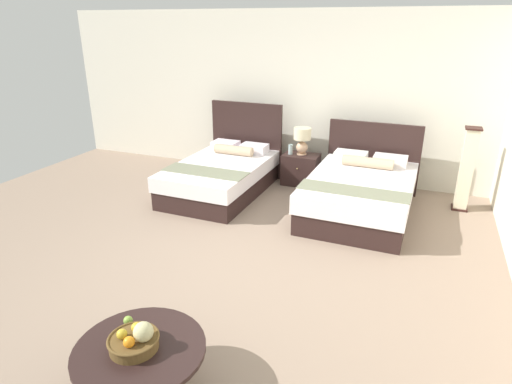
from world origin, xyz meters
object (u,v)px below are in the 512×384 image
object	(u,v)px
table_lamp	(302,138)
fruit_bowl	(135,340)
coffee_table	(141,358)
floor_lamp_corner	(466,170)
bed_near_corner	(361,192)
vase	(291,149)
loose_apple	(128,320)
bed_near_window	(223,174)
nightstand	(301,169)

from	to	relation	value
table_lamp	fruit_bowl	xyz separation A→B (m)	(0.17, -4.72, -0.30)
coffee_table	floor_lamp_corner	size ratio (longest dim) A/B	0.77
bed_near_corner	coffee_table	bearing A→B (deg)	-103.45
bed_near_corner	vase	xyz separation A→B (m)	(-1.29, 0.78, 0.29)
bed_near_corner	floor_lamp_corner	size ratio (longest dim) A/B	1.73
fruit_bowl	loose_apple	distance (m)	0.29
vase	fruit_bowl	distance (m)	4.68
loose_apple	floor_lamp_corner	xyz separation A→B (m)	(2.50, 4.35, 0.16)
table_lamp	loose_apple	xyz separation A→B (m)	(-0.04, -4.53, -0.34)
bed_near_corner	table_lamp	xyz separation A→B (m)	(-1.11, 0.84, 0.47)
bed_near_corner	bed_near_window	bearing A→B (deg)	179.61
fruit_bowl	coffee_table	bearing A→B (deg)	23.26
table_lamp	loose_apple	bearing A→B (deg)	-90.54
loose_apple	floor_lamp_corner	distance (m)	5.02
vase	coffee_table	bearing A→B (deg)	-85.55
fruit_bowl	nightstand	bearing A→B (deg)	92.02
bed_near_window	bed_near_corner	world-z (taller)	bed_near_window
nightstand	loose_apple	xyz separation A→B (m)	(-0.04, -4.51, 0.19)
bed_near_window	floor_lamp_corner	xyz separation A→B (m)	(3.50, 0.64, 0.31)
coffee_table	fruit_bowl	world-z (taller)	fruit_bowl
bed_near_corner	fruit_bowl	xyz separation A→B (m)	(-0.95, -3.88, 0.17)
bed_near_window	loose_apple	size ratio (longest dim) A/B	29.60
nightstand	fruit_bowl	bearing A→B (deg)	-87.98
bed_near_corner	nightstand	bearing A→B (deg)	143.76
loose_apple	table_lamp	bearing A→B (deg)	89.46
floor_lamp_corner	loose_apple	bearing A→B (deg)	-119.88
bed_near_window	coffee_table	bearing A→B (deg)	-72.40
bed_near_window	floor_lamp_corner	bearing A→B (deg)	10.42
loose_apple	bed_near_window	bearing A→B (deg)	105.15
bed_near_corner	coffee_table	xyz separation A→B (m)	(-0.93, -3.88, 0.01)
table_lamp	coffee_table	world-z (taller)	table_lamp
nightstand	floor_lamp_corner	xyz separation A→B (m)	(2.46, -0.16, 0.35)
table_lamp	fruit_bowl	world-z (taller)	table_lamp
nightstand	fruit_bowl	distance (m)	4.71
bed_near_corner	table_lamp	size ratio (longest dim) A/B	4.75
bed_near_corner	table_lamp	world-z (taller)	bed_near_corner
coffee_table	loose_apple	xyz separation A→B (m)	(-0.23, 0.18, 0.12)
fruit_bowl	bed_near_corner	bearing A→B (deg)	76.28
bed_near_corner	table_lamp	bearing A→B (deg)	143.10
table_lamp	floor_lamp_corner	xyz separation A→B (m)	(2.46, -0.18, -0.18)
bed_near_corner	fruit_bowl	world-z (taller)	bed_near_corner
table_lamp	loose_apple	size ratio (longest dim) A/B	6.27
loose_apple	vase	bearing A→B (deg)	91.69
bed_near_window	vase	xyz separation A→B (m)	(0.87, 0.76, 0.30)
nightstand	vase	distance (m)	0.38
bed_near_window	bed_near_corner	distance (m)	2.16
bed_near_corner	loose_apple	xyz separation A→B (m)	(-1.16, -3.69, 0.14)
loose_apple	bed_near_corner	bearing A→B (deg)	72.61
table_lamp	fruit_bowl	distance (m)	4.73
nightstand	fruit_bowl	size ratio (longest dim) A/B	1.61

